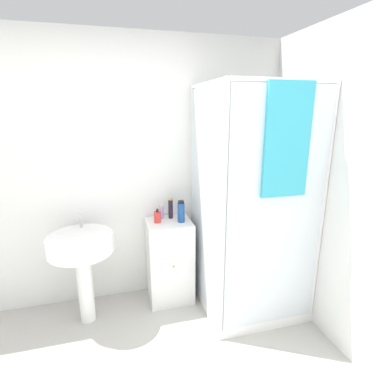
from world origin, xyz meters
name	(u,v)px	position (x,y,z in m)	size (l,w,h in m)	color
wall_back	(110,175)	(0.00, 1.70, 1.25)	(6.40, 0.06, 2.50)	white
shower_enclosure	(247,252)	(1.17, 1.13, 0.59)	(0.89, 0.92, 2.06)	white
vanity_cabinet	(170,260)	(0.51, 1.47, 0.41)	(0.42, 0.40, 0.82)	white
sink	(82,253)	(-0.28, 1.34, 0.66)	(0.54, 0.54, 0.96)	white
soap_dispenser	(157,217)	(0.40, 1.48, 0.87)	(0.06, 0.07, 0.14)	red
shampoo_bottle_tall_black	(171,208)	(0.55, 1.56, 0.92)	(0.04, 0.04, 0.21)	#281E33
shampoo_bottle_blue	(181,212)	(0.62, 1.43, 0.92)	(0.07, 0.07, 0.21)	#1E4C93
lotion_bottle_white	(161,212)	(0.46, 1.58, 0.88)	(0.04, 0.04, 0.15)	#B299C6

